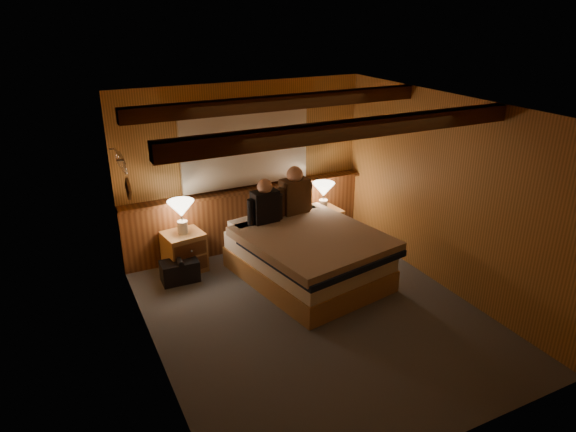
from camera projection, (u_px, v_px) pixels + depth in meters
floor at (315, 315)px, 5.95m from camera, size 4.20×4.20×0.00m
ceiling at (320, 108)px, 5.04m from camera, size 4.20×4.20×0.00m
wall_back at (244, 168)px, 7.23m from camera, size 3.60×0.00×3.60m
wall_left at (148, 254)px, 4.76m from camera, size 0.00×4.20×4.20m
wall_right at (447, 195)px, 6.23m from camera, size 0.00×4.20×4.20m
wall_front at (458, 320)px, 3.75m from camera, size 3.60×0.00×3.60m
wainscot at (248, 217)px, 7.45m from camera, size 3.60×0.23×0.94m
curtain_window at (246, 147)px, 7.05m from camera, size 2.18×0.09×1.11m
ceiling_beams at (313, 114)px, 5.19m from camera, size 3.60×1.65×0.16m
coat_rail at (122, 161)px, 5.92m from camera, size 0.05×0.55×0.24m
framed_print at (329, 134)px, 7.64m from camera, size 0.30×0.04×0.25m
bed at (308, 255)px, 6.62m from camera, size 1.81×2.18×0.67m
nightstand_left at (184, 252)px, 6.87m from camera, size 0.56×0.52×0.55m
nightstand_right at (324, 226)px, 7.72m from camera, size 0.50×0.46×0.51m
lamp_left at (181, 211)px, 6.64m from camera, size 0.35×0.35×0.45m
lamp_right at (323, 191)px, 7.50m from camera, size 0.33×0.33×0.43m
person_left at (265, 204)px, 6.73m from camera, size 0.51×0.22×0.62m
person_right at (295, 194)px, 7.03m from camera, size 0.56×0.27×0.69m
duffel_bag at (180, 271)px, 6.64m from camera, size 0.48×0.30×0.34m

